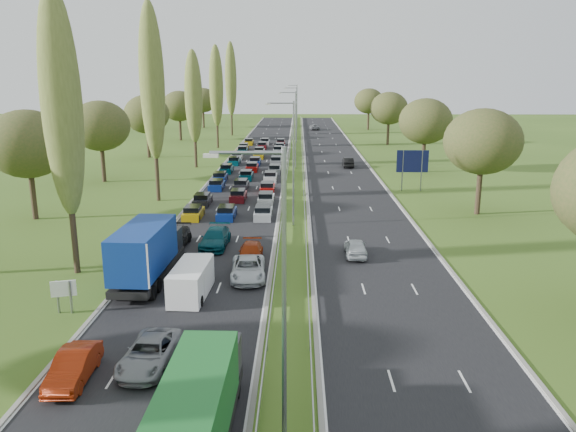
{
  "coord_description": "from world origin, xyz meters",
  "views": [
    {
      "loc": [
        4.98,
        -10.33,
        14.24
      ],
      "look_at": [
        4.02,
        40.69,
        1.5
      ],
      "focal_mm": 35.0,
      "sensor_mm": 36.0,
      "label": 1
    }
  ],
  "objects": [
    {
      "name": "near_car_10",
      "position": [
        1.38,
        27.96,
        0.75
      ],
      "size": [
        2.78,
        5.4,
        1.46
      ],
      "primitive_type": "imported",
      "rotation": [
        0.0,
        0.0,
        0.07
      ],
      "color": "silver",
      "rests_on": "near_carriageway"
    },
    {
      "name": "central_reservation",
      "position": [
        4.5,
        82.5,
        0.55
      ],
      "size": [
        2.36,
        215.0,
        0.32
      ],
      "color": "gray",
      "rests_on": "ground"
    },
    {
      "name": "near_car_2",
      "position": [
        -5.83,
        31.11,
        0.68
      ],
      "size": [
        2.46,
        4.89,
        1.33
      ],
      "primitive_type": "imported",
      "rotation": [
        0.0,
        0.0,
        0.05
      ],
      "color": "silver",
      "rests_on": "near_carriageway"
    },
    {
      "name": "green_lorry",
      "position": [
        1.22,
        7.35,
        1.99
      ],
      "size": [
        2.29,
        12.38,
        3.67
      ],
      "rotation": [
        0.0,
        0.0,
        -0.01
      ],
      "color": "black",
      "rests_on": "near_carriageway"
    },
    {
      "name": "near_car_11",
      "position": [
        1.22,
        32.05,
        0.68
      ],
      "size": [
        1.9,
        4.55,
        1.31
      ],
      "primitive_type": "imported",
      "rotation": [
        0.0,
        0.0,
        0.01
      ],
      "color": "#942A09",
      "rests_on": "near_carriageway"
    },
    {
      "name": "near_car_3",
      "position": [
        -5.61,
        35.39,
        0.81
      ],
      "size": [
        2.38,
        5.5,
        1.58
      ],
      "primitive_type": "imported",
      "rotation": [
        0.0,
        0.0,
        -0.03
      ],
      "color": "black",
      "rests_on": "near_carriageway"
    },
    {
      "name": "poplar_row",
      "position": [
        -11.5,
        68.17,
        12.39
      ],
      "size": [
        2.8,
        127.8,
        22.44
      ],
      "color": "#2D2116",
      "rests_on": "ground"
    },
    {
      "name": "info_sign",
      "position": [
        -9.4,
        21.65,
        1.37
      ],
      "size": [
        1.47,
        0.51,
        2.1
      ],
      "color": "gray",
      "rests_on": "ground"
    },
    {
      "name": "far_car_2",
      "position": [
        9.29,
        144.29,
        0.77
      ],
      "size": [
        2.82,
        5.56,
        1.51
      ],
      "primitive_type": "imported",
      "rotation": [
        0.0,
        0.0,
        3.2
      ],
      "color": "slate",
      "rests_on": "far_carriageway"
    },
    {
      "name": "ground",
      "position": [
        4.5,
        80.0,
        0.0
      ],
      "size": [
        260.0,
        260.0,
        0.0
      ],
      "primitive_type": "plane",
      "color": "#38541A",
      "rests_on": "ground"
    },
    {
      "name": "woodland_right",
      "position": [
        24.0,
        66.67,
        7.68
      ],
      "size": [
        8.0,
        153.0,
        11.1
      ],
      "color": "#2D2116",
      "rests_on": "ground"
    },
    {
      "name": "far_car_1",
      "position": [
        12.94,
        79.52,
        0.78
      ],
      "size": [
        1.64,
        4.62,
        1.52
      ],
      "primitive_type": "imported",
      "rotation": [
        0.0,
        0.0,
        3.15
      ],
      "color": "black",
      "rests_on": "far_carriageway"
    },
    {
      "name": "near_car_1",
      "position": [
        -5.74,
        13.73,
        0.75
      ],
      "size": [
        1.7,
        4.48,
        1.46
      ],
      "primitive_type": "imported",
      "rotation": [
        0.0,
        0.0,
        0.03
      ],
      "color": "#A3250A",
      "rests_on": "near_carriageway"
    },
    {
      "name": "near_car_6",
      "position": [
        -2.46,
        15.19,
        0.72
      ],
      "size": [
        2.68,
        5.21,
        1.41
      ],
      "primitive_type": "imported",
      "rotation": [
        0.0,
        0.0,
        -0.07
      ],
      "color": "gray",
      "rests_on": "near_carriageway"
    },
    {
      "name": "woodland_left",
      "position": [
        -22.0,
        62.63,
        7.68
      ],
      "size": [
        8.0,
        166.0,
        11.1
      ],
      "color": "#2D2116",
      "rests_on": "ground"
    },
    {
      "name": "near_car_9",
      "position": [
        1.04,
        13.51,
        0.75
      ],
      "size": [
        1.9,
        4.54,
        1.46
      ],
      "primitive_type": "imported",
      "rotation": [
        0.0,
        0.0,
        0.08
      ],
      "color": "black",
      "rests_on": "near_carriageway"
    },
    {
      "name": "traffic_queue_fill",
      "position": [
        -2.27,
        77.71,
        0.44
      ],
      "size": [
        9.09,
        68.55,
        0.8
      ],
      "color": "#BF990C",
      "rests_on": "ground"
    },
    {
      "name": "direction_sign",
      "position": [
        19.4,
        60.35,
        3.57
      ],
      "size": [
        4.0,
        0.16,
        5.2
      ],
      "color": "gray",
      "rests_on": "ground"
    },
    {
      "name": "white_van_front",
      "position": [
        -2.05,
        25.94,
        0.96
      ],
      "size": [
        1.83,
        4.67,
        1.88
      ],
      "rotation": [
        0.0,
        0.0,
        0.03
      ],
      "color": "silver",
      "rests_on": "near_carriageway"
    },
    {
      "name": "near_carriageway",
      "position": [
        -2.25,
        82.5,
        0.0
      ],
      "size": [
        10.5,
        215.0,
        0.04
      ],
      "primitive_type": "cube",
      "color": "black",
      "rests_on": "ground"
    },
    {
      "name": "white_van_rear",
      "position": [
        -2.09,
        24.71,
        1.09
      ],
      "size": [
        2.08,
        5.3,
        2.13
      ],
      "rotation": [
        0.0,
        0.0,
        -0.05
      ],
      "color": "white",
      "rests_on": "near_carriageway"
    },
    {
      "name": "near_car_7",
      "position": [
        -2.12,
        35.59,
        0.8
      ],
      "size": [
        2.34,
        5.43,
        1.56
      ],
      "primitive_type": "imported",
      "rotation": [
        0.0,
        0.0,
        -0.03
      ],
      "color": "#043D48",
      "rests_on": "near_carriageway"
    },
    {
      "name": "far_carriageway",
      "position": [
        11.25,
        82.5,
        0.0
      ],
      "size": [
        10.5,
        215.0,
        0.04
      ],
      "primitive_type": "cube",
      "color": "black",
      "rests_on": "ground"
    },
    {
      "name": "far_car_0",
      "position": [
        9.66,
        33.34,
        0.74
      ],
      "size": [
        1.77,
        4.24,
        1.44
      ],
      "primitive_type": "imported",
      "rotation": [
        0.0,
        0.0,
        3.13
      ],
      "color": "silver",
      "rests_on": "far_carriageway"
    },
    {
      "name": "lamp_columns",
      "position": [
        4.5,
        78.0,
        6.0
      ],
      "size": [
        0.18,
        140.18,
        12.0
      ],
      "color": "gray",
      "rests_on": "ground"
    },
    {
      "name": "blue_lorry",
      "position": [
        -5.68,
        27.33,
        2.18
      ],
      "size": [
        2.79,
        10.05,
        4.24
      ],
      "rotation": [
        0.0,
        0.0,
        -0.04
      ],
      "color": "black",
      "rests_on": "near_carriageway"
    }
  ]
}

